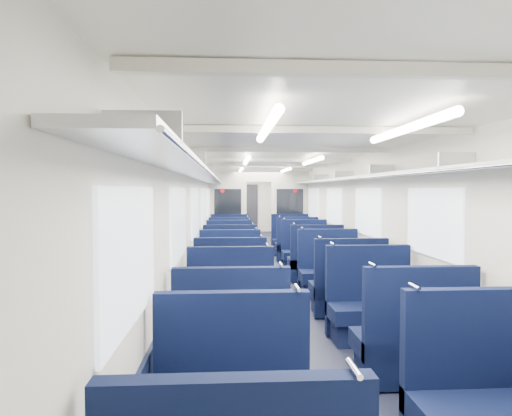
# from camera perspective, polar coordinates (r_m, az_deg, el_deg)

# --- Properties ---
(floor) EXTENTS (2.80, 18.00, 0.01)m
(floor) POSITION_cam_1_polar(r_m,az_deg,el_deg) (10.16, 1.37, -7.74)
(floor) COLOR black
(floor) RESTS_ON ground
(ceiling) EXTENTS (2.80, 18.00, 0.01)m
(ceiling) POSITION_cam_1_polar(r_m,az_deg,el_deg) (10.02, 1.39, 5.61)
(ceiling) COLOR white
(ceiling) RESTS_ON wall_left
(wall_left) EXTENTS (0.02, 18.00, 2.35)m
(wall_left) POSITION_cam_1_polar(r_m,az_deg,el_deg) (10.00, -6.64, -1.13)
(wall_left) COLOR beige
(wall_left) RESTS_ON floor
(dado_left) EXTENTS (0.03, 17.90, 0.70)m
(dado_left) POSITION_cam_1_polar(r_m,az_deg,el_deg) (10.08, -6.53, -5.81)
(dado_left) COLOR black
(dado_left) RESTS_ON floor
(wall_right) EXTENTS (0.02, 18.00, 2.35)m
(wall_right) POSITION_cam_1_polar(r_m,az_deg,el_deg) (10.24, 9.21, -1.07)
(wall_right) COLOR beige
(wall_right) RESTS_ON floor
(dado_right) EXTENTS (0.03, 17.90, 0.70)m
(dado_right) POSITION_cam_1_polar(r_m,az_deg,el_deg) (10.31, 9.10, -5.65)
(dado_right) COLOR black
(dado_right) RESTS_ON floor
(wall_far) EXTENTS (2.80, 0.02, 2.35)m
(wall_far) POSITION_cam_1_polar(r_m,az_deg,el_deg) (19.00, -0.93, 0.53)
(wall_far) COLOR beige
(wall_far) RESTS_ON floor
(luggage_rack_left) EXTENTS (0.36, 17.40, 0.18)m
(luggage_rack_left) POSITION_cam_1_polar(r_m,az_deg,el_deg) (9.98, -5.59, 3.45)
(luggage_rack_left) COLOR #B2B5BA
(luggage_rack_left) RESTS_ON wall_left
(luggage_rack_right) EXTENTS (0.36, 17.40, 0.18)m
(luggage_rack_right) POSITION_cam_1_polar(r_m,az_deg,el_deg) (10.18, 8.21, 3.42)
(luggage_rack_right) COLOR #B2B5BA
(luggage_rack_right) RESTS_ON wall_right
(windows) EXTENTS (2.78, 15.60, 0.75)m
(windows) POSITION_cam_1_polar(r_m,az_deg,el_deg) (9.55, 1.61, 0.19)
(windows) COLOR white
(windows) RESTS_ON wall_left
(ceiling_fittings) EXTENTS (2.70, 16.06, 0.11)m
(ceiling_fittings) POSITION_cam_1_polar(r_m,az_deg,el_deg) (9.76, 1.52, 5.34)
(ceiling_fittings) COLOR beige
(ceiling_fittings) RESTS_ON ceiling
(end_door) EXTENTS (0.75, 0.06, 2.00)m
(end_door) POSITION_cam_1_polar(r_m,az_deg,el_deg) (18.94, -0.92, -0.00)
(end_door) COLOR black
(end_door) RESTS_ON floor
(bulkhead) EXTENTS (2.80, 0.10, 2.35)m
(bulkhead) POSITION_cam_1_polar(r_m,az_deg,el_deg) (12.64, 0.37, -0.13)
(bulkhead) COLOR beige
(bulkhead) RESTS_ON floor
(seat_2) EXTENTS (1.02, 0.56, 1.14)m
(seat_2) POSITION_cam_1_polar(r_m,az_deg,el_deg) (3.13, -3.02, -24.85)
(seat_2) COLOR #0A1333
(seat_2) RESTS_ON floor
(seat_3) EXTENTS (1.02, 0.56, 1.14)m
(seat_3) POSITION_cam_1_polar(r_m,az_deg,el_deg) (3.54, 27.25, -21.70)
(seat_3) COLOR #0A1333
(seat_3) RESTS_ON floor
(seat_4) EXTENTS (1.02, 0.56, 1.14)m
(seat_4) POSITION_cam_1_polar(r_m,az_deg,el_deg) (4.24, -3.16, -17.35)
(seat_4) COLOR #0A1333
(seat_4) RESTS_ON floor
(seat_5) EXTENTS (1.02, 0.56, 1.14)m
(seat_5) POSITION_cam_1_polar(r_m,az_deg,el_deg) (4.51, 19.36, -16.24)
(seat_5) COLOR #0A1333
(seat_5) RESTS_ON floor
(seat_6) EXTENTS (1.02, 0.56, 1.14)m
(seat_6) POSITION_cam_1_polar(r_m,az_deg,el_deg) (5.31, -3.23, -13.27)
(seat_6) COLOR #0A1333
(seat_6) RESTS_ON floor
(seat_7) EXTENTS (1.02, 0.56, 1.14)m
(seat_7) POSITION_cam_1_polar(r_m,az_deg,el_deg) (5.61, 14.41, -12.49)
(seat_7) COLOR #0A1333
(seat_7) RESTS_ON floor
(seat_8) EXTENTS (1.02, 0.56, 1.14)m
(seat_8) POSITION_cam_1_polar(r_m,az_deg,el_deg) (6.55, -3.28, -10.26)
(seat_8) COLOR #0A1333
(seat_8) RESTS_ON floor
(seat_9) EXTENTS (1.02, 0.56, 1.14)m
(seat_9) POSITION_cam_1_polar(r_m,az_deg,el_deg) (6.56, 11.63, -10.28)
(seat_9) COLOR #0A1333
(seat_9) RESTS_ON floor
(seat_10) EXTENTS (1.02, 0.56, 1.14)m
(seat_10) POSITION_cam_1_polar(r_m,az_deg,el_deg) (7.48, -3.31, -8.67)
(seat_10) COLOR #0A1333
(seat_10) RESTS_ON floor
(seat_11) EXTENTS (1.02, 0.56, 1.14)m
(seat_11) POSITION_cam_1_polar(r_m,az_deg,el_deg) (7.69, 9.29, -8.39)
(seat_11) COLOR #0A1333
(seat_11) RESTS_ON floor
(seat_12) EXTENTS (1.02, 0.56, 1.14)m
(seat_12) POSITION_cam_1_polar(r_m,az_deg,el_deg) (8.77, -3.34, -7.03)
(seat_12) COLOR #0A1333
(seat_12) RESTS_ON floor
(seat_13) EXTENTS (1.02, 0.56, 1.14)m
(seat_13) POSITION_cam_1_polar(r_m,az_deg,el_deg) (8.84, 7.56, -6.97)
(seat_13) COLOR #0A1333
(seat_13) RESTS_ON floor
(seat_14) EXTENTS (1.02, 0.56, 1.14)m
(seat_14) POSITION_cam_1_polar(r_m,az_deg,el_deg) (9.81, -3.36, -6.02)
(seat_14) COLOR #0A1333
(seat_14) RESTS_ON floor
(seat_15) EXTENTS (1.02, 0.56, 1.14)m
(seat_15) POSITION_cam_1_polar(r_m,az_deg,el_deg) (10.02, 6.23, -5.86)
(seat_15) COLOR #0A1333
(seat_15) RESTS_ON floor
(seat_16) EXTENTS (1.02, 0.56, 1.14)m
(seat_16) POSITION_cam_1_polar(r_m,az_deg,el_deg) (11.09, -3.37, -5.05)
(seat_16) COLOR #0A1333
(seat_16) RESTS_ON floor
(seat_17) EXTENTS (1.02, 0.56, 1.14)m
(seat_17) POSITION_cam_1_polar(r_m,az_deg,el_deg) (11.22, 5.17, -4.97)
(seat_17) COLOR #0A1333
(seat_17) RESTS_ON floor
(seat_18) EXTENTS (1.02, 0.56, 1.14)m
(seat_18) POSITION_cam_1_polar(r_m,az_deg,el_deg) (12.16, -3.38, -4.40)
(seat_18) COLOR #0A1333
(seat_18) RESTS_ON floor
(seat_19) EXTENTS (1.02, 0.56, 1.14)m
(seat_19) POSITION_cam_1_polar(r_m,az_deg,el_deg) (12.29, 4.40, -4.33)
(seat_19) COLOR #0A1333
(seat_19) RESTS_ON floor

